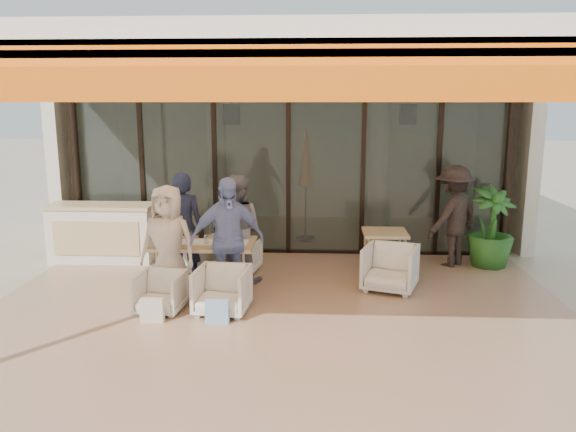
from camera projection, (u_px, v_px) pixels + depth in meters
name	position (u px, v px, depth m)	size (l,w,h in m)	color
ground	(277.00, 312.00, 7.59)	(70.00, 70.00, 0.00)	#C6B293
terrace_floor	(277.00, 312.00, 7.59)	(8.00, 6.00, 0.01)	tan
terrace_structure	(275.00, 63.00, 6.68)	(8.00, 6.00, 3.40)	silver
glass_storefront	(288.00, 169.00, 10.20)	(8.08, 0.10, 3.20)	#9EADA3
interior_block	(294.00, 128.00, 12.34)	(9.05, 3.62, 3.52)	silver
host_counter	(102.00, 233.00, 9.89)	(1.85, 0.65, 1.04)	silver
dining_table	(204.00, 246.00, 8.37)	(1.50, 0.90, 0.93)	tan
chair_far_left	(191.00, 250.00, 9.38)	(0.70, 0.65, 0.72)	silver
chair_far_right	(241.00, 254.00, 9.35)	(0.59, 0.55, 0.61)	silver
chair_near_left	(160.00, 291.00, 7.53)	(0.60, 0.56, 0.61)	silver
chair_near_right	(222.00, 288.00, 7.48)	(0.69, 0.64, 0.71)	silver
diner_navy	(183.00, 227.00, 8.79)	(0.63, 0.42, 1.74)	#171B34
diner_grey	(236.00, 229.00, 8.75)	(0.83, 0.65, 1.70)	slate
diner_cream	(168.00, 243.00, 7.92)	(0.81, 0.53, 1.67)	beige
diner_periwinkle	(227.00, 240.00, 7.86)	(1.05, 0.44, 1.79)	#7681C5
tote_bag_cream	(152.00, 311.00, 7.17)	(0.30, 0.10, 0.34)	silver
tote_bag_blue	(217.00, 312.00, 7.13)	(0.30, 0.10, 0.34)	#99BFD8
side_table	(385.00, 238.00, 9.07)	(0.70, 0.70, 0.74)	tan
side_chair	(390.00, 266.00, 8.38)	(0.75, 0.70, 0.77)	silver
standing_woman	(453.00, 217.00, 9.55)	(1.13, 0.65, 1.75)	black
potted_palm	(491.00, 228.00, 9.51)	(0.78, 0.78, 1.39)	#1E5919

